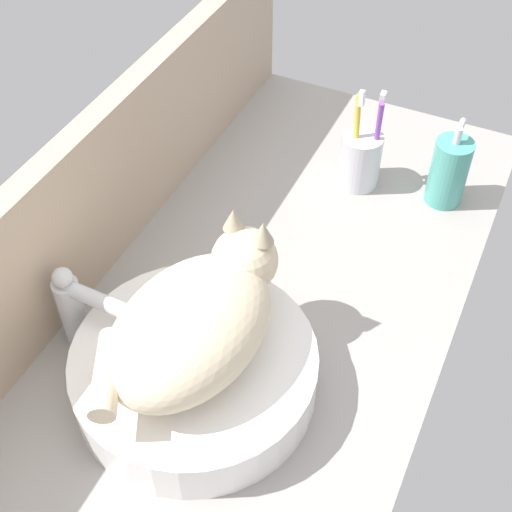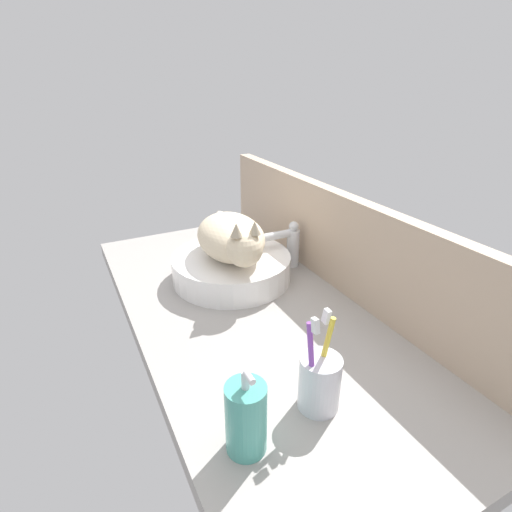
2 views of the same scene
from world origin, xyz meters
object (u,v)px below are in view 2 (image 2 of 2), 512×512
(sink_basin, at_px, (232,267))
(cat, at_px, (232,238))
(toothbrush_cup, at_px, (319,381))
(faucet, at_px, (290,243))
(soap_dispenser, at_px, (246,418))

(sink_basin, height_order, cat, cat)
(sink_basin, relative_size, toothbrush_cup, 1.71)
(faucet, height_order, soap_dispenser, soap_dispenser)
(faucet, bearing_deg, soap_dispenser, -37.06)
(faucet, xyz_separation_m, soap_dispenser, (0.50, -0.38, -0.01))
(soap_dispenser, bearing_deg, toothbrush_cup, 98.03)
(cat, xyz_separation_m, toothbrush_cup, (0.47, -0.05, -0.08))
(sink_basin, xyz_separation_m, cat, (0.01, -0.00, 0.09))
(cat, height_order, soap_dispenser, cat)
(soap_dispenser, bearing_deg, cat, 158.13)
(faucet, relative_size, soap_dispenser, 0.90)
(cat, bearing_deg, sink_basin, 175.72)
(cat, relative_size, faucet, 2.34)
(cat, bearing_deg, toothbrush_cup, -6.36)
(cat, bearing_deg, soap_dispenser, -21.87)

